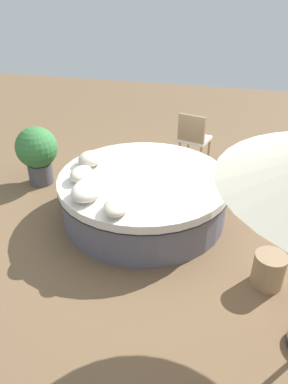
# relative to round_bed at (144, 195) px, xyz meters

# --- Properties ---
(ground_plane) EXTENTS (16.00, 16.00, 0.00)m
(ground_plane) POSITION_rel_round_bed_xyz_m (0.00, 0.00, -0.34)
(ground_plane) COLOR brown
(round_bed) EXTENTS (2.46, 2.46, 0.67)m
(round_bed) POSITION_rel_round_bed_xyz_m (0.00, 0.00, 0.00)
(round_bed) COLOR #595966
(round_bed) RESTS_ON ground_plane
(throw_pillow_0) EXTENTS (0.41, 0.35, 0.20)m
(throw_pillow_0) POSITION_rel_round_bed_xyz_m (0.15, 0.87, 0.43)
(throw_pillow_0) COLOR beige
(throw_pillow_0) RESTS_ON round_bed
(throw_pillow_1) EXTENTS (0.41, 0.28, 0.18)m
(throw_pillow_1) POSITION_rel_round_bed_xyz_m (-0.33, 0.81, 0.42)
(throw_pillow_1) COLOR beige
(throw_pillow_1) RESTS_ON round_bed
(throw_pillow_2) EXTENTS (0.54, 0.39, 0.21)m
(throw_pillow_2) POSITION_rel_round_bed_xyz_m (-0.74, 0.55, 0.43)
(throw_pillow_2) COLOR silver
(throw_pillow_2) RESTS_ON round_bed
(throw_pillow_3) EXTENTS (0.48, 0.31, 0.17)m
(throw_pillow_3) POSITION_rel_round_bed_xyz_m (-0.95, 0.08, 0.41)
(throw_pillow_3) COLOR beige
(throw_pillow_3) RESTS_ON round_bed
(patio_chair) EXTENTS (0.62, 0.64, 0.98)m
(patio_chair) POSITION_rel_round_bed_xyz_m (2.00, -0.44, 0.22)
(patio_chair) COLOR #997A56
(patio_chair) RESTS_ON ground_plane
(planter) EXTENTS (0.69, 0.69, 1.01)m
(planter) POSITION_rel_round_bed_xyz_m (0.53, 1.99, 0.25)
(planter) COLOR #4C4C51
(planter) RESTS_ON ground_plane
(side_table) EXTENTS (0.36, 0.36, 0.41)m
(side_table) POSITION_rel_round_bed_xyz_m (-1.01, -1.73, -0.13)
(side_table) COLOR #997A56
(side_table) RESTS_ON ground_plane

